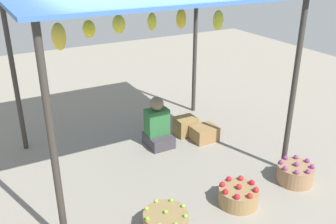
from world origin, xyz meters
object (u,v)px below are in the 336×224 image
object	(u,v)px
basket_limes	(166,222)
basket_red_apples	(238,196)
vendor_person	(158,127)
basket_purple_onions	(295,173)
wooden_crate_near_vendor	(186,126)
wooden_crate_stacked_rear	(204,133)

from	to	relation	value
basket_limes	basket_red_apples	bearing A→B (deg)	0.02
basket_limes	vendor_person	bearing A→B (deg)	65.25
basket_purple_onions	wooden_crate_near_vendor	xyz separation A→B (m)	(-0.54, 1.84, 0.02)
vendor_person	basket_purple_onions	bearing A→B (deg)	-57.95
basket_red_apples	wooden_crate_near_vendor	distance (m)	1.89
basket_limes	basket_purple_onions	xyz separation A→B (m)	(1.90, 0.01, 0.01)
vendor_person	basket_red_apples	world-z (taller)	vendor_person
basket_limes	wooden_crate_stacked_rear	size ratio (longest dim) A/B	1.24
vendor_person	basket_limes	world-z (taller)	vendor_person
basket_red_apples	wooden_crate_stacked_rear	distance (m)	1.63
basket_limes	wooden_crate_stacked_rear	world-z (taller)	basket_limes
basket_limes	wooden_crate_stacked_rear	bearing A→B (deg)	45.31
basket_red_apples	wooden_crate_near_vendor	bearing A→B (deg)	78.05
basket_limes	basket_purple_onions	distance (m)	1.90
basket_red_apples	wooden_crate_stacked_rear	bearing A→B (deg)	70.32
wooden_crate_near_vendor	wooden_crate_stacked_rear	world-z (taller)	wooden_crate_near_vendor
basket_red_apples	basket_purple_onions	xyz separation A→B (m)	(0.93, 0.01, 0.01)
basket_limes	wooden_crate_stacked_rear	xyz separation A→B (m)	(1.52, 1.54, -0.00)
wooden_crate_stacked_rear	wooden_crate_near_vendor	bearing A→B (deg)	117.25
basket_purple_onions	wooden_crate_near_vendor	size ratio (longest dim) A/B	1.39
basket_limes	wooden_crate_near_vendor	size ratio (longest dim) A/B	1.45
wooden_crate_stacked_rear	basket_limes	bearing A→B (deg)	-134.69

